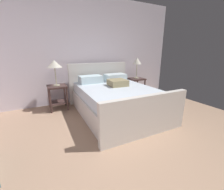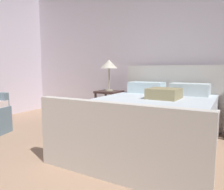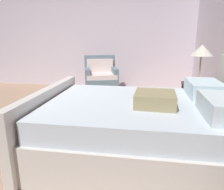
# 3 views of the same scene
# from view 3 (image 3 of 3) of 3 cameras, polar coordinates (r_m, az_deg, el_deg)

# --- Properties ---
(ground_plane) EXTENTS (5.85, 6.13, 0.02)m
(ground_plane) POSITION_cam_3_polar(r_m,az_deg,el_deg) (3.49, -24.02, -8.07)
(ground_plane) COLOR tan
(wall_side_left) EXTENTS (0.12, 6.25, 2.81)m
(wall_side_left) POSITION_cam_3_polar(r_m,az_deg,el_deg) (5.95, -9.65, 16.04)
(wall_side_left) COLOR silver
(wall_side_left) RESTS_ON ground
(bed) EXTENTS (1.69, 2.25, 1.08)m
(bed) POSITION_cam_3_polar(r_m,az_deg,el_deg) (2.39, 8.60, -8.27)
(bed) COLOR silver
(bed) RESTS_ON ground
(nightstand_left) EXTENTS (0.44, 0.44, 0.60)m
(nightstand_left) POSITION_cam_3_polar(r_m,az_deg,el_deg) (3.57, 22.04, -0.31)
(nightstand_left) COLOR #402B28
(nightstand_left) RESTS_ON ground
(table_lamp_left) EXTENTS (0.33, 0.33, 0.60)m
(table_lamp_left) POSITION_cam_3_polar(r_m,az_deg,el_deg) (3.47, 23.19, 10.84)
(table_lamp_left) COLOR #B7B293
(table_lamp_left) RESTS_ON nightstand_left
(armchair) EXTENTS (0.91, 0.90, 0.90)m
(armchair) POSITION_cam_3_polar(r_m,az_deg,el_deg) (4.90, -3.05, 4.05)
(armchair) COLOR slate
(armchair) RESTS_ON ground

